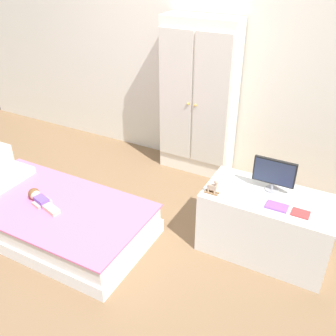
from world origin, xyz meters
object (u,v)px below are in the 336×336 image
Objects in this scene: tv_monitor at (274,173)px; tv_stand at (266,224)px; doll at (39,198)px; rocking_horse_toy at (213,187)px; book_red at (301,213)px; book_purple at (277,206)px; bed at (53,217)px; wardrobe at (198,99)px.

tv_stand is at bearing -77.98° from tv_monitor.
rocking_horse_toy is (1.36, 0.45, 0.27)m from doll.
tv_monitor is (1.73, 0.70, 0.36)m from doll.
book_purple is at bearing 180.00° from book_red.
tv_monitor is at bearing 22.70° from bed.
tv_monitor reaches higher than tv_stand.
tv_monitor reaches higher than book_red.
tv_monitor is (1.00, -0.86, -0.11)m from wardrobe.
book_purple reaches higher than book_red.
wardrobe is 1.49m from tv_stand.
book_red is (0.24, -0.11, 0.27)m from tv_stand.
wardrobe is 1.29m from rocking_horse_toy.
bed is 1.79m from wardrobe.
wardrobe is 12.41× the size of rocking_horse_toy.
book_purple reaches higher than tv_stand.
rocking_horse_toy is (0.63, -1.11, -0.20)m from wardrobe.
tv_monitor is 2.05× the size of book_purple.
book_purple is at bearing 6.59° from rocking_horse_toy.
doll is at bearing -164.50° from book_purple.
tv_monitor reaches higher than book_purple.
doll is 2.06m from book_red.
rocking_horse_toy reaches higher than doll.
tv_stand is at bearing 122.88° from book_purple.
wardrobe is 5.04× the size of tv_monitor.
rocking_horse_toy is (1.25, 0.43, 0.45)m from bed.
rocking_horse_toy reaches higher than bed.
book_red is (1.98, 0.50, 0.22)m from doll.
tv_monitor is at bearing 114.68° from book_purple.
book_red reaches higher than tv_stand.
wardrobe reaches higher than bed.
book_purple reaches higher than doll.
wardrobe is at bearing 119.45° from rocking_horse_toy.
book_red is at bearing -40.10° from wardrobe.
bed is 10.87× the size of book_purple.
doll is at bearing -161.60° from rocking_horse_toy.
book_purple is (0.09, -0.20, -0.14)m from tv_monitor.
doll reaches higher than bed.
bed is at bearing -164.30° from book_purple.
tv_stand is at bearing 19.90° from bed.
book_red reaches higher than doll.
tv_monitor is 2.57× the size of book_red.
book_purple is 0.16m from book_red.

